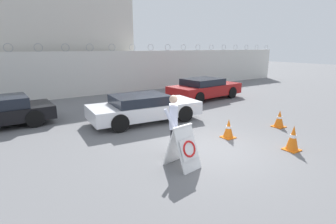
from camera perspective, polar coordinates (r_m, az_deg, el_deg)
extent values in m
plane|color=slate|center=(8.29, 9.23, -7.92)|extent=(90.00, 90.00, 0.00)
cube|color=silver|center=(17.62, -16.29, 8.03)|extent=(36.00, 0.30, 2.80)
torus|color=gray|center=(16.74, -31.45, 11.86)|extent=(0.47, 0.03, 0.47)
torus|color=gray|center=(16.89, -26.40, 12.45)|extent=(0.47, 0.03, 0.47)
torus|color=gray|center=(17.16, -21.44, 12.93)|extent=(0.47, 0.03, 0.47)
torus|color=gray|center=(17.54, -16.66, 13.30)|extent=(0.47, 0.03, 0.47)
torus|color=gray|center=(18.04, -12.10, 13.58)|extent=(0.47, 0.03, 0.47)
torus|color=gray|center=(18.64, -7.81, 13.76)|extent=(0.47, 0.03, 0.47)
torus|color=gray|center=(19.34, -3.79, 13.86)|extent=(0.47, 0.03, 0.47)
torus|color=gray|center=(20.12, -0.07, 13.89)|extent=(0.47, 0.03, 0.47)
torus|color=gray|center=(20.97, 3.36, 13.88)|extent=(0.47, 0.03, 0.47)
torus|color=gray|center=(21.88, 6.52, 13.82)|extent=(0.47, 0.03, 0.47)
torus|color=gray|center=(22.86, 9.41, 13.73)|extent=(0.47, 0.03, 0.47)
torus|color=gray|center=(23.88, 12.06, 13.62)|extent=(0.47, 0.03, 0.47)
torus|color=gray|center=(24.95, 14.48, 13.49)|extent=(0.47, 0.03, 0.47)
torus|color=gray|center=(26.06, 16.70, 13.36)|extent=(0.47, 0.03, 0.47)
torus|color=gray|center=(27.20, 18.73, 13.22)|extent=(0.47, 0.03, 0.47)
torus|color=gray|center=(28.37, 20.59, 13.07)|extent=(0.47, 0.03, 0.47)
cube|color=beige|center=(21.69, -23.27, 13.72)|extent=(9.42, 6.79, 6.74)
cube|color=white|center=(6.75, 4.32, -8.07)|extent=(0.69, 0.52, 1.09)
cube|color=white|center=(7.00, 1.94, -7.20)|extent=(0.69, 0.52, 1.09)
cube|color=white|center=(6.68, 3.17, -3.16)|extent=(0.68, 0.17, 0.05)
cube|color=white|center=(6.71, 4.57, -7.99)|extent=(0.57, 0.29, 0.51)
torus|color=red|center=(6.71, 4.65, -8.02)|extent=(0.46, 0.26, 0.42)
cylinder|color=black|center=(7.63, 1.10, -6.26)|extent=(0.15, 0.15, 0.85)
cylinder|color=black|center=(7.47, 1.17, -6.74)|extent=(0.15, 0.15, 0.85)
cube|color=silver|center=(7.32, 1.16, -0.94)|extent=(0.42, 0.49, 0.66)
sphere|color=#DBB293|center=(7.21, 1.18, 2.78)|extent=(0.23, 0.23, 0.23)
cylinder|color=silver|center=(7.58, 1.06, -0.31)|extent=(0.09, 0.09, 0.63)
cylinder|color=silver|center=(7.06, 0.46, -1.62)|extent=(0.34, 0.26, 0.61)
cube|color=orange|center=(11.22, 22.92, -2.93)|extent=(0.44, 0.44, 0.03)
cone|color=orange|center=(11.14, 23.09, -1.28)|extent=(0.37, 0.37, 0.64)
cylinder|color=white|center=(11.13, 23.10, -1.12)|extent=(0.19, 0.19, 0.09)
cube|color=orange|center=(8.93, 25.30, -7.41)|extent=(0.44, 0.44, 0.03)
cone|color=orange|center=(8.81, 25.56, -5.03)|extent=(0.37, 0.37, 0.75)
cylinder|color=white|center=(8.80, 25.59, -4.80)|extent=(0.19, 0.19, 0.11)
cube|color=orange|center=(9.38, 12.93, -5.38)|extent=(0.42, 0.42, 0.03)
cone|color=orange|center=(9.28, 13.04, -3.46)|extent=(0.36, 0.36, 0.63)
cylinder|color=white|center=(9.27, 13.05, -3.27)|extent=(0.18, 0.18, 0.09)
cylinder|color=black|center=(11.46, -27.01, -1.32)|extent=(0.69, 0.22, 0.68)
cylinder|color=black|center=(13.16, -28.21, 0.36)|extent=(0.69, 0.22, 0.68)
cylinder|color=black|center=(12.47, -0.77, 1.39)|extent=(0.71, 0.26, 0.69)
cylinder|color=black|center=(10.97, 3.66, -0.40)|extent=(0.71, 0.26, 0.69)
cylinder|color=black|center=(11.43, -13.36, -0.16)|extent=(0.71, 0.26, 0.69)
cylinder|color=black|center=(9.78, -10.46, -2.41)|extent=(0.71, 0.26, 0.69)
cube|color=silver|center=(11.04, -5.05, 0.56)|extent=(4.71, 2.27, 0.54)
cube|color=black|center=(10.85, -6.20, 2.75)|extent=(2.33, 1.88, 0.37)
cylinder|color=black|center=(17.67, 9.09, 4.98)|extent=(0.71, 0.26, 0.70)
cylinder|color=black|center=(16.54, 13.73, 4.14)|extent=(0.71, 0.26, 0.70)
cylinder|color=black|center=(15.68, 2.05, 4.01)|extent=(0.71, 0.26, 0.70)
cylinder|color=black|center=(14.40, 6.76, 3.02)|extent=(0.71, 0.26, 0.70)
cube|color=maroon|center=(15.99, 8.07, 4.83)|extent=(4.77, 2.32, 0.62)
cube|color=black|center=(15.75, 7.56, 6.55)|extent=(2.36, 1.92, 0.38)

